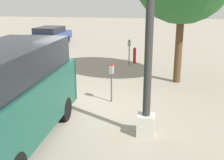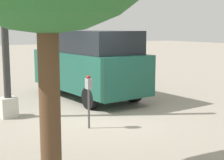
% 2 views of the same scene
% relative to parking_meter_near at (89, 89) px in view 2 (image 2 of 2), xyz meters
% --- Properties ---
extents(ground_plane, '(80.00, 80.00, 0.00)m').
position_rel_parking_meter_near_xyz_m(ground_plane, '(0.55, -0.62, -0.97)').
color(ground_plane, gray).
extents(parking_meter_near, '(0.21, 0.13, 1.32)m').
position_rel_parking_meter_near_xyz_m(parking_meter_near, '(0.00, 0.00, 0.00)').
color(parking_meter_near, '#4C4C4C').
rests_on(parking_meter_near, ground).
extents(lamp_post, '(0.44, 0.44, 5.98)m').
position_rel_parking_meter_near_xyz_m(lamp_post, '(2.18, 1.31, 1.25)').
color(lamp_post, beige).
rests_on(lamp_post, ground).
extents(parked_van, '(4.84, 2.07, 2.35)m').
position_rel_parking_meter_near_xyz_m(parked_van, '(3.18, -1.85, 0.28)').
color(parked_van, '#195142').
rests_on(parked_van, ground).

